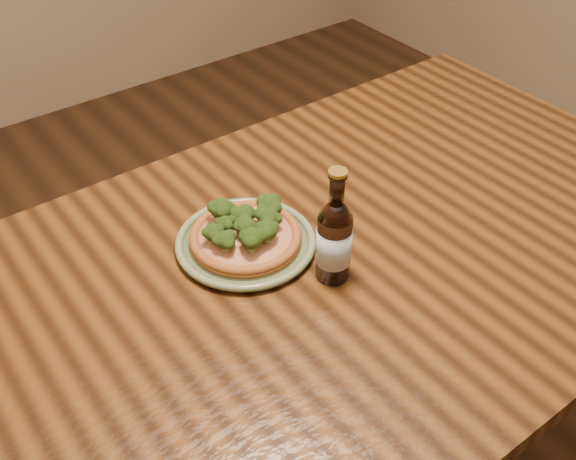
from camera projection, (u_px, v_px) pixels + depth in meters
table at (317, 297)px, 1.25m from camera, size 1.60×0.90×0.75m
plate at (246, 243)px, 1.21m from camera, size 0.25×0.25×0.02m
pizza at (245, 233)px, 1.20m from camera, size 0.20×0.20×0.07m
beer_bottle at (334, 239)px, 1.11m from camera, size 0.06×0.06×0.22m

